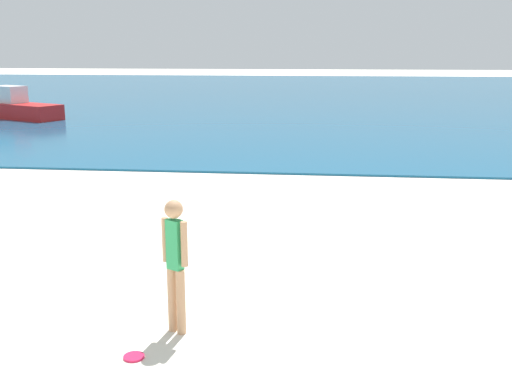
{
  "coord_description": "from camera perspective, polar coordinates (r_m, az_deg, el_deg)",
  "views": [
    {
      "loc": [
        0.78,
        -1.25,
        3.3
      ],
      "look_at": [
        -0.27,
        8.26,
        1.06
      ],
      "focal_mm": 43.21,
      "sensor_mm": 36.0,
      "label": 1
    }
  ],
  "objects": [
    {
      "name": "frisbee",
      "position": [
        7.09,
        -11.24,
        -14.74
      ],
      "size": [
        0.23,
        0.23,
        0.03
      ],
      "primitive_type": "cylinder",
      "color": "#E51E4C",
      "rests_on": "ground"
    },
    {
      "name": "boat_near",
      "position": [
        31.5,
        -21.16,
        7.33
      ],
      "size": [
        4.6,
        3.19,
        1.5
      ],
      "rotation": [
        0.0,
        0.0,
        -0.45
      ],
      "color": "red",
      "rests_on": "water"
    },
    {
      "name": "water",
      "position": [
        46.24,
        5.38,
        9.04
      ],
      "size": [
        160.0,
        60.0,
        0.06
      ],
      "primitive_type": "cube",
      "color": "#14567F",
      "rests_on": "ground"
    },
    {
      "name": "person_standing",
      "position": [
        7.24,
        -7.49,
        -6.13
      ],
      "size": [
        0.34,
        0.22,
        1.62
      ],
      "rotation": [
        0.0,
        0.0,
        5.77
      ],
      "color": "tan",
      "rests_on": "ground"
    }
  ]
}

